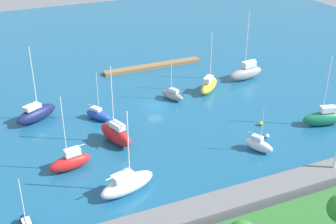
{
  "coord_description": "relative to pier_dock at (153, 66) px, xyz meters",
  "views": [
    {
      "loc": [
        27.4,
        67.6,
        35.84
      ],
      "look_at": [
        0.0,
        5.8,
        1.5
      ],
      "focal_mm": 48.74,
      "sensor_mm": 36.0,
      "label": 1
    }
  ],
  "objects": [
    {
      "name": "sailboat_red_off_beacon",
      "position": [
        25.09,
        31.19,
        0.92
      ],
      "size": [
        6.28,
        2.86,
        11.19
      ],
      "rotation": [
        0.0,
        0.0,
        0.15
      ],
      "color": "red",
      "rests_on": "water"
    },
    {
      "name": "sailboat_white_along_channel",
      "position": [
        -1.57,
        37.58,
        0.64
      ],
      "size": [
        3.42,
        4.75,
        6.78
      ],
      "rotation": [
        0.0,
        0.0,
        2.04
      ],
      "color": "white",
      "rests_on": "water"
    },
    {
      "name": "sailboat_navy_west_end",
      "position": [
        26.94,
        14.59,
        1.02
      ],
      "size": [
        7.96,
        5.94,
        12.83
      ],
      "rotation": [
        0.0,
        0.0,
        3.65
      ],
      "color": "#141E4C",
      "rests_on": "water"
    },
    {
      "name": "pier_dock",
      "position": [
        0.0,
        0.0,
        0.0
      ],
      "size": [
        21.72,
        2.03,
        0.69
      ],
      "primitive_type": "cube",
      "color": "olive",
      "rests_on": "ground"
    },
    {
      "name": "mooring_buoy_yellow",
      "position": [
        -6.38,
        31.19,
        0.03
      ],
      "size": [
        0.74,
        0.74,
        0.74
      ],
      "primitive_type": "sphere",
      "color": "yellow",
      "rests_on": "water"
    },
    {
      "name": "sailboat_green_mid_basin",
      "position": [
        -15.73,
        35.19,
        1.04
      ],
      "size": [
        7.33,
        3.8,
        12.01
      ],
      "rotation": [
        0.0,
        0.0,
        6.03
      ],
      "color": "#19724C",
      "rests_on": "water"
    },
    {
      "name": "sailboat_red_by_breakwater",
      "position": [
        17.07,
        26.87,
        1.2
      ],
      "size": [
        4.17,
        7.48,
        12.41
      ],
      "rotation": [
        0.0,
        0.0,
        5.02
      ],
      "color": "red",
      "rests_on": "water"
    },
    {
      "name": "sailboat_blue_far_north",
      "position": [
        17.41,
        18.25,
        0.54
      ],
      "size": [
        4.13,
        5.14,
        8.48
      ],
      "rotation": [
        0.0,
        0.0,
        2.13
      ],
      "color": "#2347B2",
      "rests_on": "water"
    },
    {
      "name": "breakwater",
      "position": [
        6.78,
        47.43,
        0.45
      ],
      "size": [
        55.15,
        3.84,
        1.6
      ],
      "primitive_type": "cube",
      "color": "slate",
      "rests_on": "ground"
    },
    {
      "name": "water",
      "position": [
        6.78,
        17.46,
        -0.34
      ],
      "size": [
        160.0,
        160.0,
        0.0
      ],
      "primitive_type": "plane",
      "color": "#19567F",
      "rests_on": "ground"
    },
    {
      "name": "sailboat_gray_inner_mooring",
      "position": [
        2.82,
        16.25,
        0.59
      ],
      "size": [
        3.37,
        5.04,
        7.83
      ],
      "rotation": [
        0.0,
        0.0,
        5.15
      ],
      "color": "gray",
      "rests_on": "water"
    },
    {
      "name": "sailboat_yellow_east_end",
      "position": [
        -5.05,
        15.75,
        0.95
      ],
      "size": [
        6.4,
        5.97,
        11.46
      ],
      "rotation": [
        0.0,
        0.0,
        3.86
      ],
      "color": "yellow",
      "rests_on": "water"
    },
    {
      "name": "sailboat_gray_lone_north",
      "position": [
        -14.74,
        13.49,
        1.15
      ],
      "size": [
        8.12,
        3.42,
        13.79
      ],
      "rotation": [
        0.0,
        0.0,
        0.13
      ],
      "color": "gray",
      "rests_on": "water"
    },
    {
      "name": "sailboat_white_lone_south",
      "position": [
        19.63,
        39.35,
        0.98
      ],
      "size": [
        8.27,
        4.51,
        11.51
      ],
      "rotation": [
        0.0,
        0.0,
        3.42
      ],
      "color": "white",
      "rests_on": "water"
    },
    {
      "name": "mooring_buoy_white",
      "position": [
        -4.94,
        34.98,
        -0.01
      ],
      "size": [
        0.68,
        0.68,
        0.68
      ],
      "primitive_type": "sphere",
      "color": "white",
      "rests_on": "water"
    }
  ]
}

